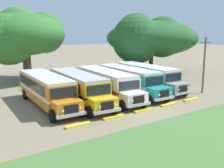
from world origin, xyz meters
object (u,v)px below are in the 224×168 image
at_px(broad_shade_tree, 23,35).
at_px(secondary_tree, 149,37).
at_px(utility_pole, 204,63).
at_px(parked_bus_slot_1, 78,86).
at_px(parked_bus_slot_2, 106,83).
at_px(parked_bus_slot_4, 147,76).
at_px(parked_bus_slot_3, 129,79).
at_px(parked_bus_slot_0, 46,89).

distance_m(broad_shade_tree, secondary_tree, 19.68).
bearing_deg(utility_pole, parked_bus_slot_1, 161.38).
bearing_deg(parked_bus_slot_2, parked_bus_slot_1, -85.38).
bearing_deg(utility_pole, parked_bus_slot_4, 125.73).
height_order(parked_bus_slot_2, parked_bus_slot_3, same).
xyz_separation_m(parked_bus_slot_1, broad_shade_tree, (-0.69, 14.66, 4.80)).
relative_size(parked_bus_slot_2, utility_pole, 1.77).
distance_m(parked_bus_slot_0, parked_bus_slot_3, 9.33).
height_order(parked_bus_slot_0, parked_bus_slot_4, same).
relative_size(parked_bus_slot_0, parked_bus_slot_4, 1.00).
distance_m(parked_bus_slot_0, parked_bus_slot_4, 12.45).
distance_m(parked_bus_slot_3, broad_shade_tree, 16.76).
relative_size(parked_bus_slot_1, utility_pole, 1.77).
bearing_deg(parked_bus_slot_0, parked_bus_slot_1, 77.92).
bearing_deg(parked_bus_slot_2, parked_bus_slot_3, 99.08).
xyz_separation_m(parked_bus_slot_2, secondary_tree, (15.24, 10.17, 4.26)).
bearing_deg(utility_pole, parked_bus_slot_0, 162.06).
height_order(parked_bus_slot_3, broad_shade_tree, broad_shade_tree).
height_order(parked_bus_slot_4, secondary_tree, secondary_tree).
relative_size(parked_bus_slot_1, parked_bus_slot_2, 1.00).
bearing_deg(parked_bus_slot_4, parked_bus_slot_1, -83.15).
distance_m(parked_bus_slot_2, parked_bus_slot_4, 6.35).
relative_size(parked_bus_slot_4, broad_shade_tree, 0.92).
bearing_deg(secondary_tree, parked_bus_slot_2, -146.28).
bearing_deg(parked_bus_slot_2, parked_bus_slot_0, -92.52).
distance_m(parked_bus_slot_3, parked_bus_slot_4, 3.17).
distance_m(parked_bus_slot_1, broad_shade_tree, 15.44).
xyz_separation_m(parked_bus_slot_3, utility_pole, (6.84, -4.71, 1.75)).
xyz_separation_m(parked_bus_slot_4, broad_shade_tree, (-10.23, 13.98, 4.80)).
distance_m(parked_bus_slot_2, parked_bus_slot_3, 3.18).
bearing_deg(secondary_tree, parked_bus_slot_1, -151.16).
height_order(parked_bus_slot_1, parked_bus_slot_2, same).
xyz_separation_m(parked_bus_slot_4, utility_pole, (3.70, -5.15, 1.75)).
height_order(parked_bus_slot_1, broad_shade_tree, broad_shade_tree).
xyz_separation_m(parked_bus_slot_4, secondary_tree, (8.93, 9.49, 4.26)).
distance_m(parked_bus_slot_0, parked_bus_slot_1, 3.01).
bearing_deg(parked_bus_slot_1, parked_bus_slot_0, -100.24).
bearing_deg(parked_bus_slot_4, parked_bus_slot_2, -81.08).
relative_size(parked_bus_slot_0, utility_pole, 1.76).
bearing_deg(parked_bus_slot_1, parked_bus_slot_4, 98.64).
height_order(parked_bus_slot_1, secondary_tree, secondary_tree).
relative_size(parked_bus_slot_3, secondary_tree, 0.68).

